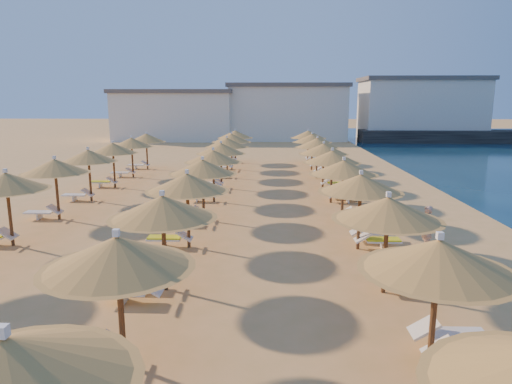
{
  "coord_description": "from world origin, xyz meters",
  "views": [
    {
      "loc": [
        -0.09,
        -15.58,
        5.3
      ],
      "look_at": [
        -0.69,
        4.0,
        1.3
      ],
      "focal_mm": 32.0,
      "sensor_mm": 36.0,
      "label": 1
    }
  ],
  "objects_px": {
    "beachgoer_a": "(426,228)",
    "beachgoer_c": "(354,184)",
    "jetty": "(482,137)",
    "parasol_row_west": "(203,168)",
    "parasol_row_east": "(344,169)"
  },
  "relations": [
    {
      "from": "beachgoer_a",
      "to": "beachgoer_c",
      "type": "bearing_deg",
      "value": -169.51
    },
    {
      "from": "jetty",
      "to": "parasol_row_west",
      "type": "distance_m",
      "value": 47.96
    },
    {
      "from": "beachgoer_c",
      "to": "parasol_row_west",
      "type": "bearing_deg",
      "value": -120.72
    },
    {
      "from": "parasol_row_east",
      "to": "beachgoer_c",
      "type": "bearing_deg",
      "value": 73.26
    },
    {
      "from": "beachgoer_c",
      "to": "beachgoer_a",
      "type": "xyz_separation_m",
      "value": [
        1.12,
        -8.0,
        -0.07
      ]
    },
    {
      "from": "jetty",
      "to": "beachgoer_c",
      "type": "bearing_deg",
      "value": -122.21
    },
    {
      "from": "parasol_row_east",
      "to": "parasol_row_west",
      "type": "bearing_deg",
      "value": 180.0
    },
    {
      "from": "beachgoer_c",
      "to": "beachgoer_a",
      "type": "height_order",
      "value": "beachgoer_c"
    },
    {
      "from": "parasol_row_west",
      "to": "beachgoer_a",
      "type": "xyz_separation_m",
      "value": [
        8.52,
        -3.71,
        -1.56
      ]
    },
    {
      "from": "jetty",
      "to": "beachgoer_c",
      "type": "height_order",
      "value": "beachgoer_c"
    },
    {
      "from": "parasol_row_east",
      "to": "parasol_row_west",
      "type": "distance_m",
      "value": 6.11
    },
    {
      "from": "parasol_row_east",
      "to": "beachgoer_a",
      "type": "relative_size",
      "value": 25.46
    },
    {
      "from": "parasol_row_east",
      "to": "beachgoer_c",
      "type": "height_order",
      "value": "parasol_row_east"
    },
    {
      "from": "jetty",
      "to": "beachgoer_a",
      "type": "distance_m",
      "value": 46.56
    },
    {
      "from": "jetty",
      "to": "beachgoer_a",
      "type": "relative_size",
      "value": 18.8
    }
  ]
}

